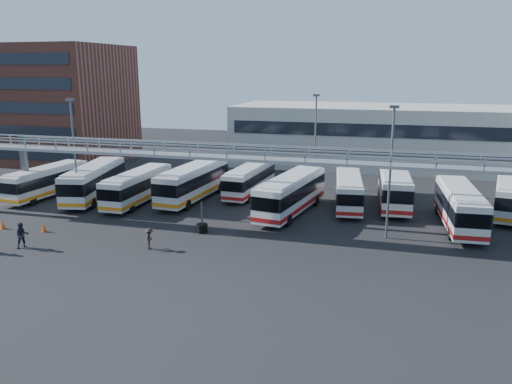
% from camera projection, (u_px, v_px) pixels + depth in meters
% --- Properties ---
extents(ground, '(140.00, 140.00, 0.00)m').
position_uv_depth(ground, '(209.00, 255.00, 35.31)').
color(ground, black).
rests_on(ground, ground).
extents(gantry, '(51.40, 5.15, 7.10)m').
position_uv_depth(gantry, '(234.00, 163.00, 39.48)').
color(gantry, '#97999F').
rests_on(gantry, ground).
extents(apartment_building, '(18.00, 15.00, 16.00)m').
position_uv_depth(apartment_building, '(57.00, 104.00, 70.22)').
color(apartment_building, brown).
rests_on(apartment_building, ground).
extents(warehouse, '(42.00, 14.00, 8.00)m').
position_uv_depth(warehouse, '(393.00, 136.00, 66.82)').
color(warehouse, '#9E9E99').
rests_on(warehouse, ground).
extents(light_pole_left, '(0.70, 0.35, 10.21)m').
position_uv_depth(light_pole_left, '(74.00, 148.00, 45.54)').
color(light_pole_left, '#4C4F54').
rests_on(light_pole_left, ground).
extents(light_pole_mid, '(0.70, 0.35, 10.21)m').
position_uv_depth(light_pole_mid, '(391.00, 166.00, 37.39)').
color(light_pole_mid, '#4C4F54').
rests_on(light_pole_mid, ground).
extents(light_pole_back, '(0.70, 0.35, 10.21)m').
position_uv_depth(light_pole_back, '(315.00, 137.00, 53.49)').
color(light_pole_back, '#4C4F54').
rests_on(light_pole_back, ground).
extents(bus_0, '(3.08, 10.36, 3.10)m').
position_uv_depth(bus_0, '(47.00, 180.00, 50.88)').
color(bus_0, silver).
rests_on(bus_0, ground).
extents(bus_1, '(4.83, 11.61, 3.44)m').
position_uv_depth(bus_1, '(94.00, 180.00, 50.02)').
color(bus_1, silver).
rests_on(bus_1, ground).
extents(bus_2, '(2.47, 10.37, 3.14)m').
position_uv_depth(bus_2, '(138.00, 186.00, 48.46)').
color(bus_2, silver).
rests_on(bus_2, ground).
extents(bus_3, '(3.54, 11.65, 3.49)m').
position_uv_depth(bus_3, '(193.00, 181.00, 49.58)').
color(bus_3, silver).
rests_on(bus_3, ground).
extents(bus_4, '(3.02, 10.14, 3.04)m').
position_uv_depth(bus_4, '(250.00, 179.00, 51.77)').
color(bus_4, silver).
rests_on(bus_4, ground).
extents(bus_5, '(4.56, 11.74, 3.48)m').
position_uv_depth(bus_5, '(291.00, 193.00, 44.90)').
color(bus_5, silver).
rests_on(bus_5, ground).
extents(bus_6, '(3.48, 10.33, 3.07)m').
position_uv_depth(bus_6, '(349.00, 190.00, 47.06)').
color(bus_6, silver).
rests_on(bus_6, ground).
extents(bus_7, '(3.29, 11.53, 3.46)m').
position_uv_depth(bus_7, '(394.00, 186.00, 47.59)').
color(bus_7, silver).
rests_on(bus_7, ground).
extents(bus_8, '(3.18, 11.16, 3.35)m').
position_uv_depth(bus_8, '(460.00, 205.00, 41.06)').
color(bus_8, silver).
rests_on(bus_8, ground).
extents(bus_9, '(4.53, 11.17, 3.31)m').
position_uv_depth(bus_9, '(511.00, 194.00, 44.80)').
color(bus_9, silver).
rests_on(bus_9, ground).
extents(pedestrian_b, '(1.18, 1.19, 1.94)m').
position_uv_depth(pedestrian_b, '(22.00, 235.00, 36.38)').
color(pedestrian_b, '#24202C').
rests_on(pedestrian_b, ground).
extents(pedestrian_c, '(0.81, 1.13, 1.59)m').
position_uv_depth(pedestrian_c, '(149.00, 239.00, 36.21)').
color(pedestrian_c, '#312023').
rests_on(pedestrian_c, ground).
extents(cone_left, '(0.53, 0.53, 0.67)m').
position_uv_depth(cone_left, '(3.00, 225.00, 40.95)').
color(cone_left, '#D3420B').
rests_on(cone_left, ground).
extents(cone_right, '(0.50, 0.50, 0.67)m').
position_uv_depth(cone_right, '(44.00, 228.00, 40.14)').
color(cone_right, '#D3420B').
rests_on(cone_right, ground).
extents(tire_stack, '(0.89, 0.89, 2.55)m').
position_uv_depth(tire_stack, '(202.00, 227.00, 40.01)').
color(tire_stack, black).
rests_on(tire_stack, ground).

